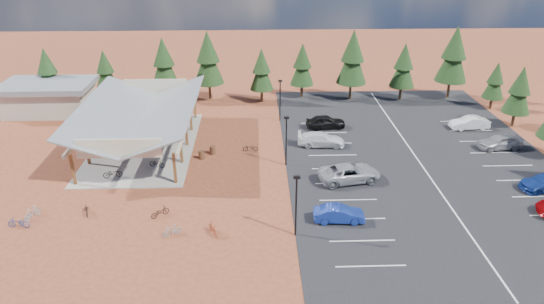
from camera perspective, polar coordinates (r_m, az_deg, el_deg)
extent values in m
plane|color=brown|center=(46.50, -4.38, -2.74)|extent=(140.00, 140.00, 0.00)
cube|color=black|center=(51.77, 16.66, -0.72)|extent=(27.00, 44.00, 0.04)
cube|color=gray|center=(54.09, -14.76, 0.70)|extent=(10.60, 18.60, 0.10)
cube|color=#583119|center=(47.50, -22.39, -1.92)|extent=(0.25, 0.25, 3.00)
cube|color=#583119|center=(51.06, -20.92, 0.23)|extent=(0.25, 0.25, 3.00)
cube|color=#583119|center=(54.71, -19.64, 2.09)|extent=(0.25, 0.25, 3.00)
cube|color=#583119|center=(58.43, -18.53, 3.72)|extent=(0.25, 0.25, 3.00)
cube|color=#583119|center=(62.21, -17.54, 5.14)|extent=(0.25, 0.25, 3.00)
cube|color=#583119|center=(45.10, -11.38, -1.84)|extent=(0.25, 0.25, 3.00)
cube|color=#583119|center=(48.83, -10.67, 0.40)|extent=(0.25, 0.25, 3.00)
cube|color=#583119|center=(52.63, -10.06, 2.32)|extent=(0.25, 0.25, 3.00)
cube|color=#583119|center=(56.49, -9.53, 3.98)|extent=(0.25, 0.25, 3.00)
cube|color=#583119|center=(60.39, -9.07, 5.43)|extent=(0.25, 0.25, 3.00)
cube|color=beige|center=(54.30, -20.27, 3.53)|extent=(0.22, 18.00, 0.35)
cube|color=beige|center=(52.02, -9.75, 3.85)|extent=(0.22, 18.00, 0.35)
cube|color=slate|center=(53.37, -18.27, 4.50)|extent=(5.85, 19.40, 2.13)
cube|color=slate|center=(52.03, -12.12, 4.71)|extent=(5.85, 19.40, 2.13)
cube|color=beige|center=(44.60, -17.58, 0.39)|extent=(7.50, 0.15, 1.80)
cube|color=beige|center=(60.98, -13.48, 7.52)|extent=(7.50, 0.15, 1.80)
cube|color=#ADA593|center=(67.63, -24.73, 5.56)|extent=(10.00, 6.00, 3.20)
cube|color=slate|center=(67.07, -25.03, 7.12)|extent=(11.00, 7.00, 0.70)
cylinder|color=black|center=(36.64, 2.84, -6.51)|extent=(0.14, 0.14, 5.00)
cube|color=black|center=(35.37, 2.92, -2.99)|extent=(0.50, 0.25, 0.18)
cylinder|color=black|center=(47.24, 1.68, 1.17)|extent=(0.14, 0.14, 5.00)
cube|color=black|center=(46.25, 1.72, 4.06)|extent=(0.50, 0.25, 0.18)
cylinder|color=black|center=(58.38, 0.95, 5.98)|extent=(0.14, 0.14, 5.00)
cube|color=black|center=(57.59, 0.97, 8.38)|extent=(0.50, 0.25, 0.18)
cylinder|color=#4E2F1B|center=(50.76, -7.01, 0.23)|extent=(0.60, 0.60, 0.90)
cylinder|color=#4E2F1B|center=(49.89, -8.30, -0.32)|extent=(0.60, 0.60, 0.90)
cylinder|color=#382314|center=(70.82, -24.39, 5.86)|extent=(0.36, 0.36, 1.85)
cone|color=black|center=(69.96, -24.84, 8.28)|extent=(3.25, 3.25, 4.44)
cone|color=black|center=(69.52, -25.12, 9.73)|extent=(2.51, 2.51, 3.33)
cylinder|color=#382314|center=(69.84, -18.64, 6.48)|extent=(0.36, 0.36, 1.68)
cone|color=black|center=(69.04, -18.97, 8.72)|extent=(2.96, 2.96, 4.03)
cone|color=black|center=(68.62, -19.17, 10.06)|extent=(2.28, 2.28, 3.02)
cylinder|color=#382314|center=(67.96, -12.29, 6.91)|extent=(0.36, 0.36, 2.07)
cone|color=black|center=(66.97, -12.57, 9.76)|extent=(3.64, 3.64, 4.96)
cone|color=black|center=(66.46, -12.74, 11.48)|extent=(2.81, 2.81, 3.72)
cylinder|color=#382314|center=(67.12, -7.32, 7.15)|extent=(0.36, 0.36, 2.26)
cone|color=black|center=(66.04, -7.51, 10.32)|extent=(3.98, 3.98, 5.43)
cone|color=black|center=(65.50, -7.62, 12.24)|extent=(3.08, 3.08, 4.08)
cylinder|color=#382314|center=(65.61, -1.21, 6.69)|extent=(0.36, 0.36, 1.76)
cone|color=black|center=(64.72, -1.23, 9.21)|extent=(3.10, 3.10, 4.23)
cone|color=black|center=(64.25, -1.25, 10.71)|extent=(2.40, 2.40, 3.17)
cylinder|color=#382314|center=(67.56, 3.50, 7.24)|extent=(0.36, 0.36, 1.83)
cone|color=black|center=(66.67, 3.57, 9.77)|extent=(3.22, 3.22, 4.38)
cone|color=black|center=(66.21, 3.62, 11.30)|extent=(2.48, 2.48, 3.29)
cylinder|color=#382314|center=(67.47, 9.18, 7.14)|extent=(0.36, 0.36, 2.29)
cone|color=black|center=(66.39, 9.42, 10.34)|extent=(4.04, 4.04, 5.50)
cone|color=black|center=(65.85, 9.56, 12.26)|extent=(3.12, 3.12, 4.13)
cylinder|color=#382314|center=(68.65, 14.87, 6.75)|extent=(0.36, 0.36, 1.89)
cone|color=black|center=(67.74, 15.17, 9.32)|extent=(3.32, 3.32, 4.53)
cone|color=black|center=(67.28, 15.35, 10.86)|extent=(2.57, 2.57, 3.40)
cylinder|color=#382314|center=(71.36, 20.04, 6.97)|extent=(0.36, 0.36, 2.40)
cone|color=black|center=(70.29, 20.53, 10.11)|extent=(4.22, 4.22, 5.75)
cone|color=black|center=(69.77, 20.83, 12.00)|extent=(3.26, 3.26, 4.31)
cylinder|color=#382314|center=(63.99, 26.50, 3.48)|extent=(0.36, 0.36, 1.78)
cone|color=black|center=(63.07, 27.02, 6.02)|extent=(3.13, 3.13, 4.27)
cone|color=black|center=(62.59, 27.34, 7.55)|extent=(2.42, 2.42, 3.20)
cylinder|color=#382314|center=(69.05, 24.34, 5.26)|extent=(0.36, 0.36, 1.51)
cone|color=black|center=(68.31, 24.72, 7.27)|extent=(2.66, 2.66, 3.63)
cone|color=black|center=(67.92, 24.95, 8.48)|extent=(2.05, 2.05, 2.72)
imported|color=black|center=(47.92, -18.23, -2.38)|extent=(1.85, 0.97, 0.93)
imported|color=#93969A|center=(53.32, -17.95, 0.51)|extent=(1.56, 0.73, 0.90)
imported|color=navy|center=(55.64, -16.91, 1.68)|extent=(1.71, 0.73, 0.87)
imported|color=maroon|center=(59.37, -15.38, 3.47)|extent=(1.84, 0.99, 1.06)
imported|color=black|center=(48.79, -13.38, -1.30)|extent=(1.70, 1.05, 0.84)
imported|color=gray|center=(52.41, -13.40, 0.69)|extent=(1.66, 0.68, 0.97)
imported|color=#20589C|center=(55.70, -11.87, 2.26)|extent=(1.60, 0.67, 0.82)
imported|color=maroon|center=(58.63, -12.21, 3.51)|extent=(1.75, 0.90, 1.01)
imported|color=black|center=(43.07, -20.99, -6.31)|extent=(1.12, 1.73, 0.86)
imported|color=#94989C|center=(44.22, -26.38, -6.42)|extent=(1.13, 1.71, 1.00)
imported|color=navy|center=(43.41, -27.66, -7.39)|extent=(1.77, 0.74, 0.91)
imported|color=maroon|center=(38.05, -6.99, -8.94)|extent=(1.11, 1.72, 1.01)
imported|color=black|center=(40.96, -13.04, -6.88)|extent=(1.62, 1.46, 0.85)
imported|color=gray|center=(38.43, -11.70, -9.02)|extent=(1.58, 1.07, 0.93)
imported|color=black|center=(51.06, -2.56, 0.51)|extent=(1.60, 0.61, 0.83)
imported|color=navy|center=(39.50, 7.90, -7.23)|extent=(4.14, 1.59, 1.34)
imported|color=#94959B|center=(45.53, 9.09, -2.44)|extent=(6.25, 3.82, 1.62)
imported|color=silver|center=(52.38, 5.81, 1.49)|extent=(5.19, 2.43, 1.46)
imported|color=black|center=(57.06, 6.33, 3.56)|extent=(4.71, 2.24, 1.55)
imported|color=gray|center=(56.80, 25.25, 1.10)|extent=(4.87, 2.45, 1.59)
imported|color=white|center=(61.00, 22.21, 3.19)|extent=(4.56, 1.86, 1.47)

